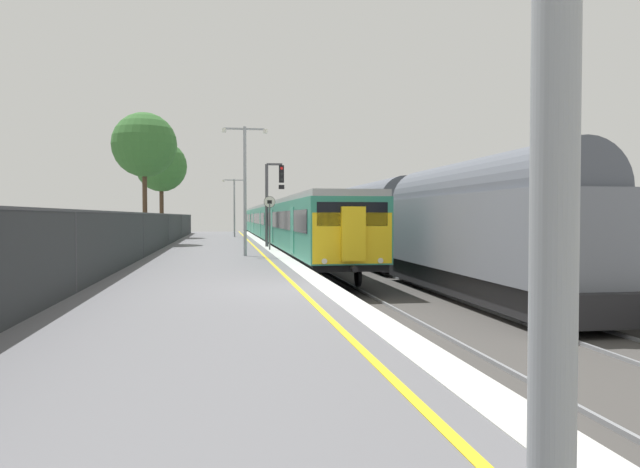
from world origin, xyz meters
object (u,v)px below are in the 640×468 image
Objects in this scene: signal_gantry at (272,194)px; speed_limit_sign at (270,216)px; background_tree_left at (143,147)px; background_tree_centre at (160,167)px; platform_lamp_mid at (245,180)px; freight_train_adjacent_track at (412,222)px; commuter_train_at_platform at (273,222)px; platform_lamp_far at (234,202)px.

signal_gantry is 1.72× the size of speed_limit_sign.
background_tree_left is 11.61m from background_tree_centre.
platform_lamp_mid is 0.72× the size of background_tree_centre.
background_tree_centre is at bearing 90.58° from background_tree_left.
background_tree_left is at bearing 133.08° from speed_limit_sign.
freight_train_adjacent_track is at bearing -9.21° from platform_lamp_mid.
commuter_train_at_platform is 25.16m from platform_lamp_mid.
speed_limit_sign is 0.35× the size of background_tree_centre.
platform_lamp_mid reaches higher than commuter_train_at_platform.
commuter_train_at_platform is 26.34m from freight_train_adjacent_track.
signal_gantry is at bearing 83.63° from speed_limit_sign.
background_tree_centre is (-13.26, 25.10, 4.25)m from freight_train_adjacent_track.
background_tree_centre reaches higher than speed_limit_sign.
background_tree_left is (-13.14, 13.50, 4.63)m from freight_train_adjacent_track.
freight_train_adjacent_track is 19.40m from background_tree_left.
freight_train_adjacent_track is 3.41× the size of background_tree_centre.
background_tree_left reaches higher than speed_limit_sign.
commuter_train_at_platform reaches higher than speed_limit_sign.
signal_gantry reaches higher than commuter_train_at_platform.
commuter_train_at_platform is 23.18× the size of speed_limit_sign.
platform_lamp_mid is 24.77m from background_tree_centre.
background_tree_centre is at bearing -170.17° from platform_lamp_far.
background_tree_left is (-7.29, 7.80, 4.33)m from speed_limit_sign.
signal_gantry is at bearing -64.04° from background_tree_centre.
commuter_train_at_platform is 16.25m from background_tree_left.
background_tree_left reaches higher than background_tree_centre.
speed_limit_sign is 0.49× the size of platform_lamp_mid.
background_tree_centre reaches higher than signal_gantry.
platform_lamp_mid is (-1.81, -7.93, 0.35)m from signal_gantry.
speed_limit_sign is 21.14m from background_tree_centre.
platform_lamp_mid is (-3.27, -24.86, 2.08)m from commuter_train_at_platform.
platform_lamp_mid is at bearing 170.79° from freight_train_adjacent_track.
commuter_train_at_platform is 2.40× the size of freight_train_adjacent_track.
background_tree_centre reaches higher than freight_train_adjacent_track.
freight_train_adjacent_track reaches higher than commuter_train_at_platform.
commuter_train_at_platform is 7.86× the size of background_tree_left.
platform_lamp_mid reaches higher than freight_train_adjacent_track.
background_tree_left is at bearing 134.22° from freight_train_adjacent_track.
freight_train_adjacent_track is at bearing -81.26° from commuter_train_at_platform.
background_tree_left is at bearing -114.89° from platform_lamp_far.
background_tree_centre is at bearing -174.23° from commuter_train_at_platform.
freight_train_adjacent_track is 9.64× the size of speed_limit_sign.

